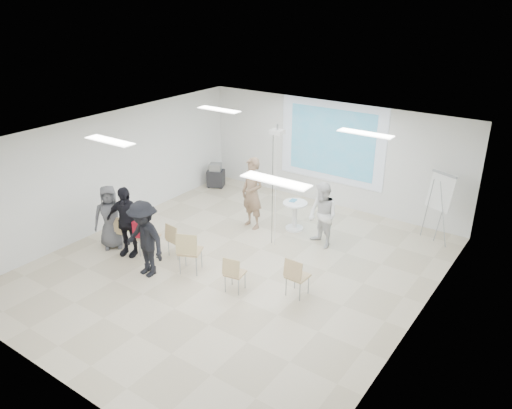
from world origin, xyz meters
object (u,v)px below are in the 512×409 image
Objects in this scene: chair_left_mid at (147,235)px; chair_right_inner at (233,272)px; chair_far_left at (118,228)px; chair_center at (189,249)px; player_right at (323,212)px; audience_left at (126,216)px; laptop at (178,238)px; audience_outer at (110,213)px; player_left at (252,189)px; pedestal_table at (295,214)px; chair_right_far at (296,274)px; av_cart at (216,176)px; audience_mid at (144,234)px; flipchart_easel at (441,192)px; chair_left_inner at (175,238)px.

chair_left_mid is 1.13× the size of chair_right_inner.
chair_center is (2.24, 0.05, 0.10)m from chair_far_left.
audience_left is (-3.52, -2.99, 0.08)m from player_right.
chair_center is 0.89m from laptop.
player_right is at bearing 26.18° from chair_left_mid.
chair_center is at bearing 167.55° from chair_right_inner.
audience_left is (-3.01, -0.14, 0.49)m from chair_right_inner.
chair_left_mid is at bearing -39.77° from audience_outer.
player_left reaches higher than chair_right_inner.
player_left is 2.64× the size of chair_right_inner.
audience_left reaches higher than chair_far_left.
pedestal_table is at bearing -177.03° from player_right.
chair_center is 1.14× the size of chair_right_far.
chair_right_inner reaches higher than av_cart.
av_cart is at bearing 99.37° from chair_center.
av_cart is at bearing 118.51° from audience_mid.
audience_mid is (1.51, -0.53, 0.50)m from chair_far_left.
chair_far_left reaches higher than av_cart.
player_right is (1.00, -0.40, 0.46)m from pedestal_table.
chair_left_mid is at bearing 155.48° from chair_center.
audience_mid reaches higher than flipchart_easel.
pedestal_table is at bearing -112.37° from laptop.
player_right is 1.96× the size of chair_left_mid.
chair_far_left is at bearing 169.52° from chair_right_inner.
chair_center is 1.01m from audience_mid.
chair_right_far is (4.62, 0.60, 0.03)m from chair_far_left.
chair_left_inner reaches higher than laptop.
chair_right_far is (3.70, 0.53, -0.02)m from chair_left_mid.
audience_outer is at bearing 172.73° from chair_left_mid.
player_left is 2.55× the size of chair_left_inner.
player_left reaches higher than audience_outer.
player_right is 0.92× the size of audience_left.
player_right reaches higher than chair_far_left.
audience_mid reaches higher than audience_left.
audience_mid is 1.69m from audience_outer.
pedestal_table is 0.37× the size of player_left.
player_left is 2.78m from chair_center.
flipchart_easel is at bearing -23.17° from av_cart.
chair_left_mid is 0.47× the size of audience_left.
chair_right_inner is (2.01, -0.40, -0.02)m from chair_left_inner.
audience_outer is at bearing -119.62° from player_right.
laptop is (-0.75, 0.46, -0.14)m from chair_center.
chair_right_far is at bearing -172.04° from laptop.
flipchart_easel reaches higher than av_cart.
audience_outer is 7.92m from flipchart_easel.
chair_right_inner is at bearing -98.24° from flipchart_easel.
flipchart_easel is (4.71, 4.15, 0.88)m from laptop.
chair_right_inner is 6.09m from av_cart.
chair_left_inner is 1.73m from audience_outer.
flipchart_easel is (5.28, 4.59, 0.79)m from chair_left_mid.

